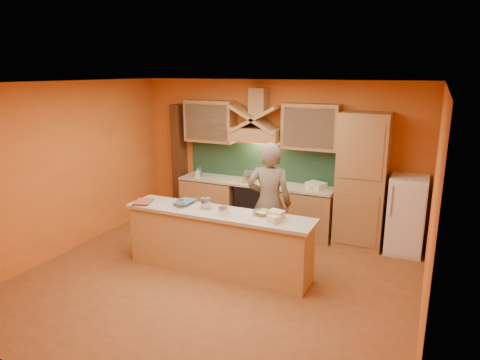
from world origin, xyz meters
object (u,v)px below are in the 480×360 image
at_px(mixing_bowl, 262,213).
at_px(kitchen_scale, 223,212).
at_px(stove, 255,206).
at_px(person, 269,203).
at_px(fridge, 406,215).

bearing_deg(mixing_bowl, kitchen_scale, -155.04).
xyz_separation_m(stove, kitchen_scale, (0.34, -2.01, 0.54)).
xyz_separation_m(person, kitchen_scale, (-0.41, -0.76, 0.03)).
height_order(stove, person, person).
height_order(fridge, person, person).
height_order(stove, fridge, fridge).
bearing_deg(kitchen_scale, mixing_bowl, 33.88).
bearing_deg(fridge, mixing_bowl, -136.23).
bearing_deg(fridge, person, -147.32).
height_order(kitchen_scale, mixing_bowl, kitchen_scale).
bearing_deg(stove, fridge, 0.00).
relative_size(stove, mixing_bowl, 3.54).
height_order(person, mixing_bowl, person).
xyz_separation_m(kitchen_scale, mixing_bowl, (0.51, 0.24, -0.01)).
xyz_separation_m(stove, mixing_bowl, (0.85, -1.77, 0.53)).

